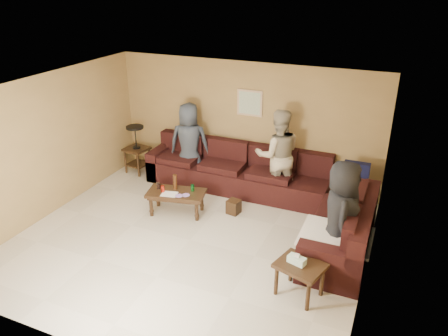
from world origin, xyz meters
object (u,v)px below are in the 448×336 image
end_table_left (137,148)px  person_middle (278,155)px  side_table_right (300,268)px  sectional_sofa (266,193)px  coffee_table (176,195)px  person_right (340,216)px  person_left (189,143)px  waste_bin (234,207)px

end_table_left → person_middle: (3.15, 0.03, 0.34)m
side_table_right → end_table_left: bearing=149.0°
sectional_sofa → coffee_table: 1.66m
coffee_table → person_right: 3.02m
side_table_right → coffee_table: bearing=153.3°
coffee_table → person_right: (2.95, -0.43, 0.48)m
person_right → person_middle: bearing=27.8°
sectional_sofa → side_table_right: sectional_sofa is taller
end_table_left → person_left: size_ratio=0.63×
side_table_right → person_left: size_ratio=0.43×
waste_bin → person_left: 1.81m
waste_bin → person_left: bearing=145.6°
sectional_sofa → side_table_right: 2.41m
person_middle → person_right: 2.26m
person_left → person_middle: size_ratio=0.94×
person_middle → person_left: bearing=-27.0°
sectional_sofa → person_right: bearing=-39.5°
person_middle → person_right: (1.46, -1.72, -0.05)m
coffee_table → person_middle: (1.49, 1.29, 0.53)m
coffee_table → waste_bin: 1.07m
end_table_left → waste_bin: 2.79m
person_middle → person_right: person_middle is taller
coffee_table → side_table_right: 2.91m
end_table_left → person_middle: bearing=0.6°
sectional_sofa → person_right: person_right is taller
coffee_table → person_left: (-0.41, 1.34, 0.47)m
coffee_table → person_right: bearing=-8.4°
end_table_left → person_left: bearing=3.7°
person_middle → coffee_table: bearing=15.4°
waste_bin → person_left: size_ratio=0.15×
waste_bin → person_left: person_left is taller
end_table_left → side_table_right: bearing=-31.0°
sectional_sofa → coffee_table: (-1.45, -0.80, 0.04)m
person_left → person_right: person_right is taller
person_right → sectional_sofa: bearing=38.1°
coffee_table → end_table_left: size_ratio=1.06×
sectional_sofa → waste_bin: size_ratio=17.95×
end_table_left → person_middle: size_ratio=0.59×
waste_bin → person_left: (-1.37, 0.94, 0.71)m
person_middle → person_right: bearing=104.7°
sectional_sofa → person_left: 2.00m
person_middle → side_table_right: bearing=87.7°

